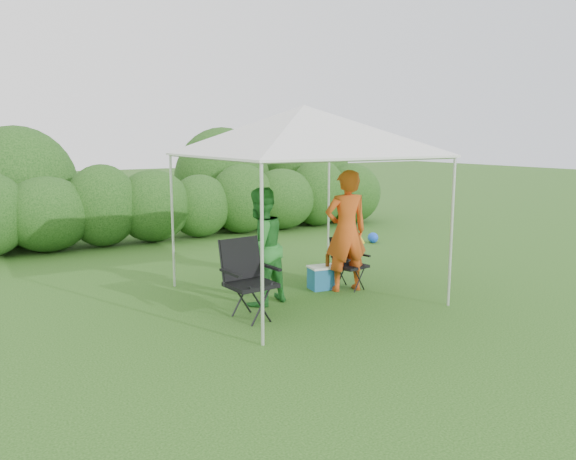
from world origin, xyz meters
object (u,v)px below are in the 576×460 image
canopy (304,131)px  man (346,231)px  woman (260,247)px  cooler (323,277)px  chair_left (247,274)px  chair_right (347,259)px

canopy → man: canopy is taller
woman → cooler: size_ratio=3.53×
canopy → man: bearing=-6.1°
man → cooler: 0.84m
canopy → chair_left: 2.27m
cooler → woman: bearing=-161.8°
man → cooler: (-0.26, 0.25, -0.76)m
chair_right → woman: (-1.59, -0.08, 0.37)m
chair_left → woman: 0.67m
man → woman: 1.49m
chair_right → cooler: bearing=147.9°
woman → cooler: (1.23, 0.22, -0.66)m
chair_right → man: 0.50m
chair_left → woman: size_ratio=0.63×
canopy → cooler: bearing=19.5°
chair_left → woman: (0.44, 0.44, 0.24)m
chair_right → canopy: bearing=171.2°
chair_left → cooler: bearing=16.4°
chair_right → man: bearing=-146.0°
chair_right → cooler: size_ratio=1.73×
canopy → woman: canopy is taller
chair_left → cooler: chair_left is taller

